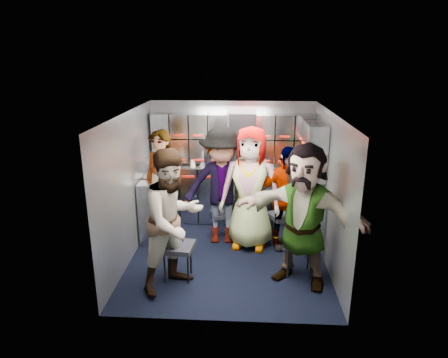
# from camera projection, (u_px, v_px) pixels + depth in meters

# --- Properties ---
(floor) EXTENTS (3.00, 3.00, 0.00)m
(floor) POSITION_uv_depth(u_px,v_px,m) (228.00, 256.00, 5.90)
(floor) COLOR black
(floor) RESTS_ON ground
(wall_back) EXTENTS (2.80, 0.04, 2.10)m
(wall_back) POSITION_uv_depth(u_px,v_px,m) (232.00, 161.00, 7.01)
(wall_back) COLOR #8E939B
(wall_back) RESTS_ON ground
(wall_left) EXTENTS (0.04, 3.00, 2.10)m
(wall_left) POSITION_uv_depth(u_px,v_px,m) (130.00, 187.00, 5.66)
(wall_left) COLOR #8E939B
(wall_left) RESTS_ON ground
(wall_right) EXTENTS (0.04, 3.00, 2.10)m
(wall_right) POSITION_uv_depth(u_px,v_px,m) (329.00, 191.00, 5.51)
(wall_right) COLOR #8E939B
(wall_right) RESTS_ON ground
(ceiling) EXTENTS (2.80, 3.00, 0.02)m
(ceiling) POSITION_uv_depth(u_px,v_px,m) (228.00, 114.00, 5.27)
(ceiling) COLOR silver
(ceiling) RESTS_ON wall_back
(cart_bank_back) EXTENTS (2.68, 0.38, 0.99)m
(cart_bank_back) POSITION_uv_depth(u_px,v_px,m) (232.00, 195.00, 6.98)
(cart_bank_back) COLOR gray
(cart_bank_back) RESTS_ON ground
(cart_bank_left) EXTENTS (0.38, 0.76, 0.99)m
(cart_bank_left) POSITION_uv_depth(u_px,v_px,m) (155.00, 209.00, 6.35)
(cart_bank_left) COLOR gray
(cart_bank_left) RESTS_ON ground
(counter) EXTENTS (2.68, 0.42, 0.03)m
(counter) POSITION_uv_depth(u_px,v_px,m) (232.00, 166.00, 6.82)
(counter) COLOR #B1B3B8
(counter) RESTS_ON cart_bank_back
(locker_bank_back) EXTENTS (2.68, 0.28, 0.82)m
(locker_bank_back) POSITION_uv_depth(u_px,v_px,m) (232.00, 138.00, 6.73)
(locker_bank_back) COLOR gray
(locker_bank_back) RESTS_ON wall_back
(locker_bank_right) EXTENTS (0.28, 1.00, 0.82)m
(locker_bank_right) POSITION_uv_depth(u_px,v_px,m) (313.00, 148.00, 6.05)
(locker_bank_right) COLOR gray
(locker_bank_right) RESTS_ON wall_right
(right_cabinet) EXTENTS (0.28, 1.20, 1.00)m
(right_cabinet) POSITION_uv_depth(u_px,v_px,m) (309.00, 211.00, 6.25)
(right_cabinet) COLOR gray
(right_cabinet) RESTS_ON ground
(coffee_niche) EXTENTS (0.46, 0.16, 0.84)m
(coffee_niche) POSITION_uv_depth(u_px,v_px,m) (243.00, 139.00, 6.79)
(coffee_niche) COLOR black
(coffee_niche) RESTS_ON wall_back
(red_latch_strip) EXTENTS (2.60, 0.02, 0.03)m
(red_latch_strip) POSITION_uv_depth(u_px,v_px,m) (231.00, 177.00, 6.67)
(red_latch_strip) COLOR #B0150C
(red_latch_strip) RESTS_ON cart_bank_back
(jump_seat_near_left) EXTENTS (0.45, 0.43, 0.49)m
(jump_seat_near_left) POSITION_uv_depth(u_px,v_px,m) (177.00, 248.00, 5.20)
(jump_seat_near_left) COLOR black
(jump_seat_near_left) RESTS_ON ground
(jump_seat_mid_left) EXTENTS (0.42, 0.41, 0.41)m
(jump_seat_mid_left) POSITION_uv_depth(u_px,v_px,m) (222.00, 215.00, 6.45)
(jump_seat_mid_left) COLOR black
(jump_seat_mid_left) RESTS_ON ground
(jump_seat_center) EXTENTS (0.49, 0.48, 0.50)m
(jump_seat_center) POSITION_uv_depth(u_px,v_px,m) (250.00, 214.00, 6.27)
(jump_seat_center) COLOR black
(jump_seat_center) RESTS_ON ground
(jump_seat_mid_right) EXTENTS (0.51, 0.50, 0.47)m
(jump_seat_mid_right) POSITION_uv_depth(u_px,v_px,m) (283.00, 217.00, 6.24)
(jump_seat_mid_right) COLOR black
(jump_seat_mid_right) RESTS_ON ground
(jump_seat_near_right) EXTENTS (0.47, 0.45, 0.48)m
(jump_seat_near_right) POSITION_uv_depth(u_px,v_px,m) (299.00, 245.00, 5.31)
(jump_seat_near_right) COLOR black
(jump_seat_near_right) RESTS_ON ground
(attendant_standing) EXTENTS (0.78, 0.71, 1.79)m
(attendant_standing) POSITION_uv_depth(u_px,v_px,m) (161.00, 188.00, 6.12)
(attendant_standing) COLOR black
(attendant_standing) RESTS_ON ground
(attendant_arc_a) EXTENTS (1.10, 1.11, 1.81)m
(attendant_arc_a) POSITION_uv_depth(u_px,v_px,m) (174.00, 220.00, 4.89)
(attendant_arc_a) COLOR black
(attendant_arc_a) RESTS_ON ground
(attendant_arc_b) EXTENTS (1.21, 0.73, 1.83)m
(attendant_arc_b) POSITION_uv_depth(u_px,v_px,m) (222.00, 186.00, 6.11)
(attendant_arc_b) COLOR black
(attendant_arc_b) RESTS_ON ground
(attendant_arc_c) EXTENTS (1.00, 0.75, 1.87)m
(attendant_arc_c) POSITION_uv_depth(u_px,v_px,m) (250.00, 188.00, 5.96)
(attendant_arc_c) COLOR black
(attendant_arc_c) RESTS_ON ground
(attendant_arc_d) EXTENTS (0.99, 0.56, 1.59)m
(attendant_arc_d) POSITION_uv_depth(u_px,v_px,m) (285.00, 198.00, 5.95)
(attendant_arc_d) COLOR black
(attendant_arc_d) RESTS_ON ground
(attendant_arc_e) EXTENTS (1.78, 1.26, 1.85)m
(attendant_arc_e) POSITION_uv_depth(u_px,v_px,m) (303.00, 216.00, 4.99)
(attendant_arc_e) COLOR black
(attendant_arc_e) RESTS_ON ground
(bottle_left) EXTENTS (0.06, 0.06, 0.27)m
(bottle_left) POSITION_uv_depth(u_px,v_px,m) (201.00, 158.00, 6.76)
(bottle_left) COLOR white
(bottle_left) RESTS_ON counter
(bottle_mid) EXTENTS (0.07, 0.07, 0.26)m
(bottle_mid) POSITION_uv_depth(u_px,v_px,m) (203.00, 158.00, 6.76)
(bottle_mid) COLOR white
(bottle_mid) RESTS_ON counter
(bottle_right) EXTENTS (0.07, 0.07, 0.28)m
(bottle_right) POSITION_uv_depth(u_px,v_px,m) (287.00, 159.00, 6.68)
(bottle_right) COLOR white
(bottle_right) RESTS_ON counter
(cup_left) EXTENTS (0.08, 0.08, 0.11)m
(cup_left) POSITION_uv_depth(u_px,v_px,m) (193.00, 163.00, 6.78)
(cup_left) COLOR beige
(cup_left) RESTS_ON counter
(cup_right) EXTENTS (0.08, 0.08, 0.10)m
(cup_right) POSITION_uv_depth(u_px,v_px,m) (302.00, 165.00, 6.68)
(cup_right) COLOR beige
(cup_right) RESTS_ON counter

